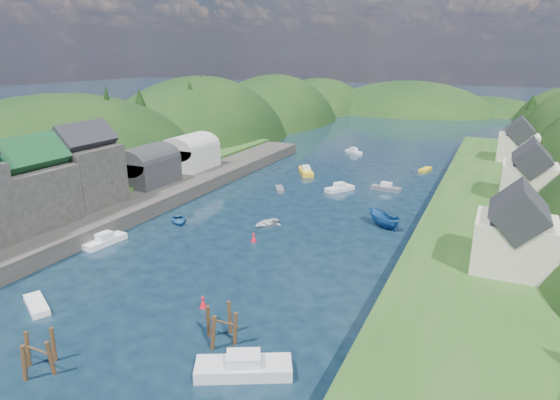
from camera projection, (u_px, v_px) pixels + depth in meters
The scene contains 14 objects.
ground at pixel (334, 188), 80.31m from camera, with size 600.00×600.00×0.00m, color black.
hillside_left at pixel (201, 174), 122.58m from camera, with size 44.00×245.56×52.00m.
far_hills at pixel (435, 138), 190.15m from camera, with size 103.00×68.00×44.00m.
hill_trees at pixel (365, 113), 90.18m from camera, with size 92.20×148.43×12.43m.
quay_left at pixel (96, 214), 63.85m from camera, with size 12.00×110.00×2.00m, color #2D2B28.
terrace_left_grass at pixel (60, 206), 66.62m from camera, with size 12.00×110.00×2.50m, color #234719.
boat_sheds at pixel (170, 156), 79.80m from camera, with size 7.00×21.00×7.50m.
terrace_right at pixel (492, 220), 61.17m from camera, with size 16.00×120.00×2.40m, color #234719.
right_bank_cottages at pixel (521, 174), 65.76m from camera, with size 9.00×59.24×8.41m.
piling_cluster_near at pixel (39, 357), 33.67m from camera, with size 2.93×2.76×3.35m.
piling_cluster_far at pixel (222, 328), 37.13m from camera, with size 2.98×2.80×3.46m.
channel_buoy_near at pixel (203, 303), 42.23m from camera, with size 0.70×0.70×1.10m.
channel_buoy_far at pixel (254, 238), 57.16m from camera, with size 0.70×0.70×1.10m.
moored_boats at pixel (234, 252), 52.63m from camera, with size 33.03×101.28×2.45m.
Camera 1 is at (24.41, -23.92, 21.94)m, focal length 30.00 mm.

